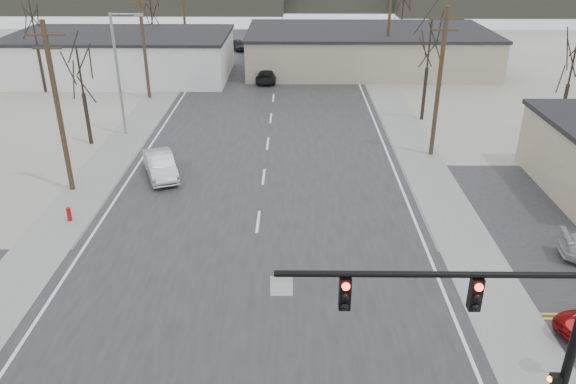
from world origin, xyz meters
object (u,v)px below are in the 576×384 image
Objects in this scene: sedan_crossing at (160,165)px; car_far_b at (238,45)px; traffic_signal_mast at (510,322)px; car_far_a at (268,74)px; fire_hydrant at (69,214)px.

sedan_crossing is 1.23× the size of car_far_b.
traffic_signal_mast is 1.80× the size of car_far_a.
sedan_crossing is (3.68, 6.00, 0.36)m from fire_hydrant.
car_far_a is 16.49m from car_far_b.
traffic_signal_mast reaches higher than car_far_a.
traffic_signal_mast reaches higher than fire_hydrant.
fire_hydrant is at bearing -121.09° from car_far_b.
car_far_b reaches higher than fire_hydrant.
car_far_b is at bearing 66.99° from sedan_crossing.
traffic_signal_mast is 23.39m from fire_hydrant.
fire_hydrant is at bearing 141.87° from traffic_signal_mast.
car_far_b is (-13.10, 60.24, -3.98)m from traffic_signal_mast.
traffic_signal_mast is at bearing -38.13° from fire_hydrant.
fire_hydrant is at bearing -142.61° from sedan_crossing.
car_far_b is at bearing -67.68° from car_far_a.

